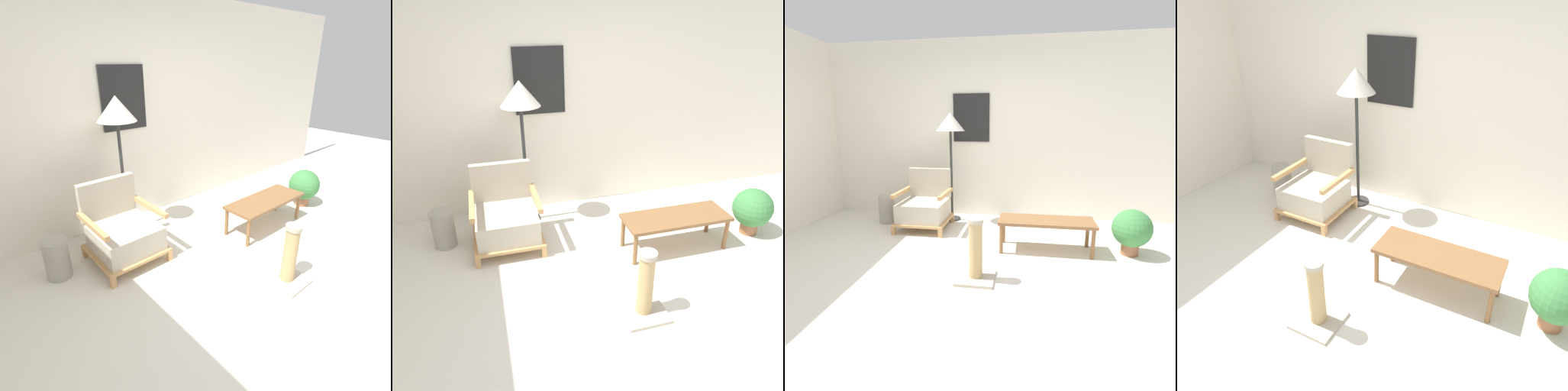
% 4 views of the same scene
% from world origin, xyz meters
% --- Properties ---
extents(ground_plane, '(14.00, 14.00, 0.00)m').
position_xyz_m(ground_plane, '(0.00, 0.00, 0.00)').
color(ground_plane, silver).
extents(wall_back, '(8.00, 0.09, 2.70)m').
position_xyz_m(wall_back, '(-0.00, 2.31, 1.35)').
color(wall_back, silver).
rests_on(wall_back, ground_plane).
extents(armchair, '(0.70, 0.70, 0.82)m').
position_xyz_m(armchair, '(-0.88, 1.53, 0.31)').
color(armchair, tan).
rests_on(armchair, ground_plane).
extents(floor_lamp, '(0.42, 0.42, 1.62)m').
position_xyz_m(floor_lamp, '(-0.59, 1.97, 1.41)').
color(floor_lamp, '#2D2D2D').
rests_on(floor_lamp, ground_plane).
extents(coffee_table, '(1.09, 0.42, 0.38)m').
position_xyz_m(coffee_table, '(0.79, 0.96, 0.33)').
color(coffee_table, brown).
rests_on(coffee_table, ground_plane).
extents(vase, '(0.24, 0.24, 0.41)m').
position_xyz_m(vase, '(-1.52, 1.66, 0.20)').
color(vase, '#9E998E').
rests_on(vase, ground_plane).
extents(potted_plant, '(0.43, 0.43, 0.53)m').
position_xyz_m(potted_plant, '(1.74, 0.99, 0.30)').
color(potted_plant, '#935B3D').
rests_on(potted_plant, ground_plane).
extents(scratching_post, '(0.36, 0.36, 0.61)m').
position_xyz_m(scratching_post, '(0.10, 0.15, 0.24)').
color(scratching_post, '#B2A893').
rests_on(scratching_post, ground_plane).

